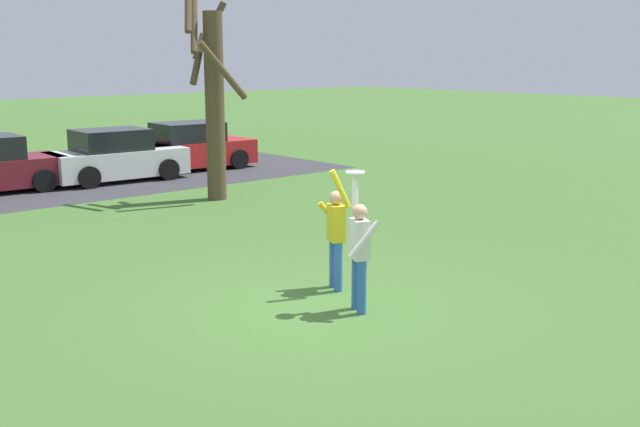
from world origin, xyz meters
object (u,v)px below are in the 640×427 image
person_defender (336,231)px  parked_car_white (115,157)px  parked_car_red (191,148)px  bare_tree_tall (213,94)px  person_catcher (359,248)px  frisbee_disc (355,172)px

person_defender → parked_car_white: size_ratio=0.49×
parked_car_white → parked_car_red: size_ratio=1.00×
bare_tree_tall → parked_car_white: bearing=96.5°
person_catcher → parked_car_red: person_catcher is taller
person_defender → parked_car_red: bearing=-177.4°
person_defender → parked_car_red: 14.44m
person_defender → bare_tree_tall: size_ratio=0.32×
frisbee_disc → parked_car_red: (6.03, 14.16, -1.37)m
parked_car_white → parked_car_red: bearing=13.0°
person_catcher → frisbee_disc: frisbee_disc is taller
parked_car_red → bare_tree_tall: bearing=-112.9°
person_defender → frisbee_disc: (-0.41, -0.86, 1.11)m
person_catcher → frisbee_disc: 1.13m
frisbee_disc → bare_tree_tall: bearing=68.7°
person_catcher → person_defender: person_catcher is taller
parked_car_red → bare_tree_tall: 6.10m
parked_car_white → parked_car_red: 3.09m
person_defender → bare_tree_tall: 8.91m
parked_car_white → person_defender: bearing=-98.3°
frisbee_disc → parked_car_white: frisbee_disc is taller
person_defender → bare_tree_tall: bare_tree_tall is taller
person_defender → parked_car_white: bearing=-165.9°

